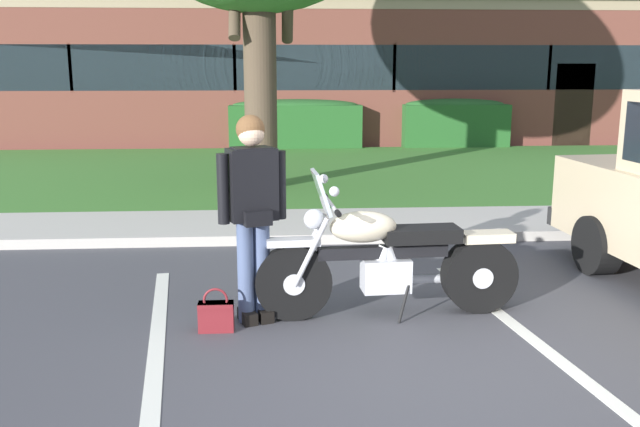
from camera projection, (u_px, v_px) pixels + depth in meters
name	position (u px, v px, depth m)	size (l,w,h in m)	color
ground_plane	(450.00, 367.00, 4.90)	(140.00, 140.00, 0.00)	#424247
curb_strip	(377.00, 237.00, 8.33)	(60.00, 0.20, 0.12)	#B7B2A8
concrete_walk	(368.00, 223.00, 9.16)	(60.00, 1.50, 0.08)	#B7B2A8
grass_lawn	(337.00, 172.00, 13.56)	(60.00, 7.52, 0.06)	#3D752D
stall_stripe_0	(155.00, 362.00, 4.96)	(0.12, 4.40, 0.01)	silver
stall_stripe_1	(549.00, 352.00, 5.14)	(0.12, 4.40, 0.01)	silver
motorcycle	(398.00, 259.00, 5.82)	(2.24, 0.82, 1.26)	black
rider_person	(253.00, 204.00, 5.58)	(0.55, 0.37, 1.70)	black
handbag	(216.00, 314.00, 5.53)	(0.28, 0.13, 0.36)	maroon
hedge_left	(295.00, 123.00, 17.26)	(3.26, 0.90, 1.24)	#235623
hedge_center_left	(454.00, 122.00, 17.51)	(2.64, 0.90, 1.24)	#235623
brick_building	(367.00, 69.00, 22.16)	(23.41, 10.29, 3.84)	brown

